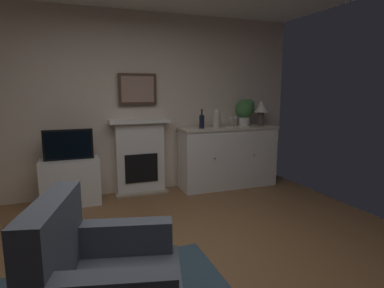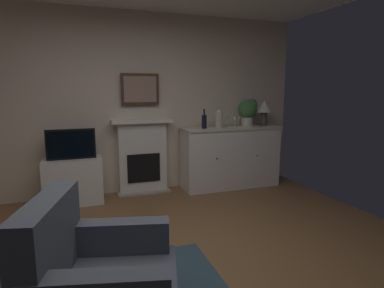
{
  "view_description": "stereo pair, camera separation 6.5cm",
  "coord_description": "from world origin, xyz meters",
  "px_view_note": "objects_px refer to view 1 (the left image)",
  "views": [
    {
      "loc": [
        -0.71,
        -2.24,
        1.52
      ],
      "look_at": [
        0.37,
        0.63,
        1.0
      ],
      "focal_mm": 29.81,
      "sensor_mm": 36.0,
      "label": 1
    },
    {
      "loc": [
        -0.65,
        -2.27,
        1.52
      ],
      "look_at": [
        0.37,
        0.63,
        1.0
      ],
      "focal_mm": 29.81,
      "sensor_mm": 36.0,
      "label": 2
    }
  ],
  "objects_px": {
    "wine_glass_center": "(232,119)",
    "potted_plant_small": "(245,110)",
    "armchair": "(103,286)",
    "wine_glass_right": "(236,119)",
    "fireplace_unit": "(140,156)",
    "tv_set": "(68,145)",
    "wine_glass_left": "(224,119)",
    "table_lamp": "(261,108)",
    "tv_cabinet": "(71,182)",
    "vase_decorative": "(217,119)",
    "sideboard_cabinet": "(228,157)",
    "wine_bottle": "(202,121)",
    "framed_picture": "(138,89)"
  },
  "relations": [
    {
      "from": "wine_glass_center",
      "to": "potted_plant_small",
      "type": "xyz_separation_m",
      "value": [
        0.28,
        0.1,
        0.13
      ]
    },
    {
      "from": "armchair",
      "to": "wine_glass_right",
      "type": "bearing_deg",
      "value": 49.16
    },
    {
      "from": "fireplace_unit",
      "to": "tv_set",
      "type": "xyz_separation_m",
      "value": [
        -0.98,
        -0.19,
        0.27
      ]
    },
    {
      "from": "potted_plant_small",
      "to": "wine_glass_left",
      "type": "bearing_deg",
      "value": -171.97
    },
    {
      "from": "table_lamp",
      "to": "tv_cabinet",
      "type": "height_order",
      "value": "table_lamp"
    },
    {
      "from": "wine_glass_right",
      "to": "vase_decorative",
      "type": "distance_m",
      "value": 0.38
    },
    {
      "from": "sideboard_cabinet",
      "to": "wine_bottle",
      "type": "bearing_deg",
      "value": -177.77
    },
    {
      "from": "fireplace_unit",
      "to": "sideboard_cabinet",
      "type": "bearing_deg",
      "value": -7.41
    },
    {
      "from": "fireplace_unit",
      "to": "sideboard_cabinet",
      "type": "distance_m",
      "value": 1.38
    },
    {
      "from": "wine_glass_center",
      "to": "tv_cabinet",
      "type": "relative_size",
      "value": 0.22
    },
    {
      "from": "fireplace_unit",
      "to": "sideboard_cabinet",
      "type": "xyz_separation_m",
      "value": [
        1.36,
        -0.18,
        -0.07
      ]
    },
    {
      "from": "wine_glass_center",
      "to": "armchair",
      "type": "relative_size",
      "value": 0.17
    },
    {
      "from": "armchair",
      "to": "framed_picture",
      "type": "bearing_deg",
      "value": 74.43
    },
    {
      "from": "potted_plant_small",
      "to": "armchair",
      "type": "bearing_deg",
      "value": -132.73
    },
    {
      "from": "potted_plant_small",
      "to": "armchair",
      "type": "xyz_separation_m",
      "value": [
        -2.47,
        -2.67,
        -0.83
      ]
    },
    {
      "from": "fireplace_unit",
      "to": "armchair",
      "type": "distance_m",
      "value": 2.92
    },
    {
      "from": "sideboard_cabinet",
      "to": "vase_decorative",
      "type": "relative_size",
      "value": 5.52
    },
    {
      "from": "wine_glass_right",
      "to": "framed_picture",
      "type": "bearing_deg",
      "value": 172.81
    },
    {
      "from": "wine_glass_center",
      "to": "wine_glass_right",
      "type": "height_order",
      "value": "same"
    },
    {
      "from": "armchair",
      "to": "wine_glass_center",
      "type": "bearing_deg",
      "value": 49.58
    },
    {
      "from": "table_lamp",
      "to": "wine_glass_right",
      "type": "height_order",
      "value": "table_lamp"
    },
    {
      "from": "fireplace_unit",
      "to": "tv_set",
      "type": "bearing_deg",
      "value": -169.23
    },
    {
      "from": "vase_decorative",
      "to": "tv_set",
      "type": "distance_m",
      "value": 2.13
    },
    {
      "from": "wine_glass_center",
      "to": "potted_plant_small",
      "type": "height_order",
      "value": "potted_plant_small"
    },
    {
      "from": "wine_bottle",
      "to": "vase_decorative",
      "type": "distance_m",
      "value": 0.23
    },
    {
      "from": "vase_decorative",
      "to": "armchair",
      "type": "relative_size",
      "value": 0.29
    },
    {
      "from": "vase_decorative",
      "to": "armchair",
      "type": "height_order",
      "value": "vase_decorative"
    },
    {
      "from": "vase_decorative",
      "to": "sideboard_cabinet",
      "type": "bearing_deg",
      "value": 12.34
    },
    {
      "from": "wine_bottle",
      "to": "wine_glass_center",
      "type": "height_order",
      "value": "wine_bottle"
    },
    {
      "from": "wine_glass_center",
      "to": "wine_bottle",
      "type": "bearing_deg",
      "value": 175.43
    },
    {
      "from": "vase_decorative",
      "to": "wine_glass_center",
      "type": "bearing_deg",
      "value": -1.54
    },
    {
      "from": "sideboard_cabinet",
      "to": "wine_glass_right",
      "type": "xyz_separation_m",
      "value": [
        0.14,
        0.03,
        0.6
      ]
    },
    {
      "from": "framed_picture",
      "to": "potted_plant_small",
      "type": "bearing_deg",
      "value": -6.03
    },
    {
      "from": "sideboard_cabinet",
      "to": "armchair",
      "type": "height_order",
      "value": "sideboard_cabinet"
    },
    {
      "from": "sideboard_cabinet",
      "to": "wine_glass_center",
      "type": "relative_size",
      "value": 9.42
    },
    {
      "from": "wine_glass_left",
      "to": "tv_cabinet",
      "type": "bearing_deg",
      "value": 179.37
    },
    {
      "from": "fireplace_unit",
      "to": "armchair",
      "type": "xyz_separation_m",
      "value": [
        -0.79,
        -2.81,
        -0.17
      ]
    },
    {
      "from": "tv_set",
      "to": "fireplace_unit",
      "type": "bearing_deg",
      "value": 10.77
    },
    {
      "from": "wine_glass_left",
      "to": "framed_picture",
      "type": "bearing_deg",
      "value": 169.76
    },
    {
      "from": "framed_picture",
      "to": "wine_bottle",
      "type": "xyz_separation_m",
      "value": [
        0.9,
        -0.24,
        -0.47
      ]
    },
    {
      "from": "fireplace_unit",
      "to": "wine_bottle",
      "type": "bearing_deg",
      "value": -12.17
    },
    {
      "from": "tv_cabinet",
      "to": "armchair",
      "type": "xyz_separation_m",
      "value": [
        0.18,
        -2.64,
        0.07
      ]
    },
    {
      "from": "sideboard_cabinet",
      "to": "wine_bottle",
      "type": "height_order",
      "value": "wine_bottle"
    },
    {
      "from": "wine_glass_right",
      "to": "armchair",
      "type": "height_order",
      "value": "wine_glass_right"
    },
    {
      "from": "vase_decorative",
      "to": "wine_glass_right",
      "type": "bearing_deg",
      "value": 12.49
    },
    {
      "from": "framed_picture",
      "to": "armchair",
      "type": "relative_size",
      "value": 0.57
    },
    {
      "from": "fireplace_unit",
      "to": "vase_decorative",
      "type": "xyz_separation_m",
      "value": [
        1.13,
        -0.23,
        0.54
      ]
    },
    {
      "from": "sideboard_cabinet",
      "to": "potted_plant_small",
      "type": "bearing_deg",
      "value": 8.21
    },
    {
      "from": "tv_set",
      "to": "framed_picture",
      "type": "bearing_deg",
      "value": 13.31
    },
    {
      "from": "wine_bottle",
      "to": "table_lamp",
      "type": "bearing_deg",
      "value": 0.99
    }
  ]
}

